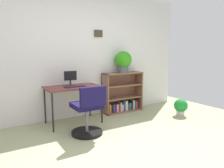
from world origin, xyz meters
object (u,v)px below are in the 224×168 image
Objects in this scene: desk at (73,89)px; potted_plant_floor at (181,106)px; monitor at (70,78)px; keyboard at (75,87)px; potted_plant_on_shelf at (123,61)px; bookshelf_low at (121,95)px; office_chair at (88,114)px.

desk is 2.30m from potted_plant_floor.
keyboard is at bearing -85.71° from monitor.
desk is at bearing 161.27° from potted_plant_floor.
potted_plant_floor is at bearing -16.53° from keyboard.
potted_plant_floor is (2.15, -0.81, -0.65)m from monitor.
keyboard is 1.05× the size of potted_plant_floor.
desk is 1.35m from potted_plant_on_shelf.
monitor is 0.30× the size of bookshelf_low.
potted_plant_on_shelf is at bearing -85.45° from bookshelf_low.
bookshelf_low reaches higher than potted_plant_floor.
office_chair is 1.75× the size of potted_plant_on_shelf.
bookshelf_low is 1.96× the size of potted_plant_on_shelf.
potted_plant_on_shelf reaches higher than monitor.
potted_plant_on_shelf is 1.58m from potted_plant_floor.
keyboard is 1.35m from potted_plant_on_shelf.
monitor is 0.34× the size of office_chair.
monitor is at bearing 94.29° from keyboard.
potted_plant_on_shelf is 1.30× the size of potted_plant_floor.
office_chair is 0.89× the size of bookshelf_low.
office_chair reaches higher than potted_plant_floor.
monitor is at bearing 90.19° from office_chair.
potted_plant_floor is (0.89, -0.95, -0.18)m from bookshelf_low.
keyboard is at bearing -165.83° from bookshelf_low.
keyboard is at bearing -168.29° from potted_plant_on_shelf.
office_chair reaches higher than keyboard.
bookshelf_low is at bearing 14.17° from keyboard.
potted_plant_on_shelf reaches higher than potted_plant_floor.
potted_plant_on_shelf is at bearing 7.67° from desk.
bookshelf_low is at bearing 133.26° from potted_plant_floor.
bookshelf_low is 1.31m from potted_plant_floor.
monitor reaches higher than keyboard.
monitor is at bearing 98.32° from desk.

